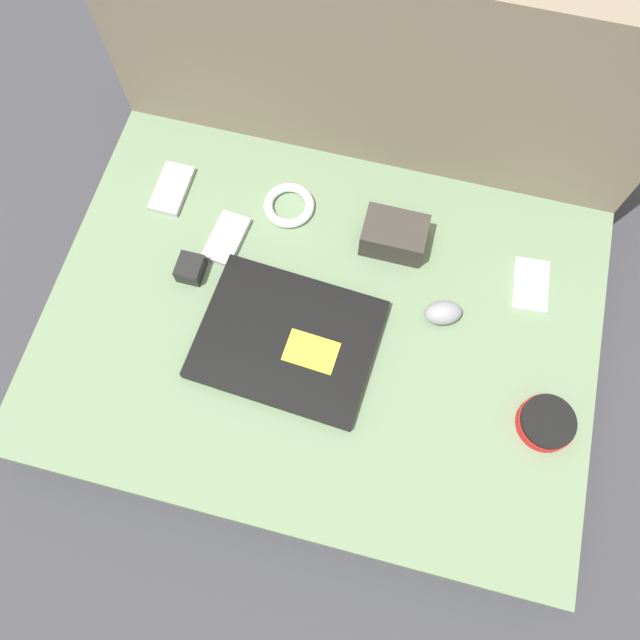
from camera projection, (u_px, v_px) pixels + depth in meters
ground_plane at (320, 346)px, 1.23m from camera, size 8.00×8.00×0.00m
couch_seat at (320, 335)px, 1.18m from camera, size 0.99×0.72×0.12m
couch_backrest at (382, 68)px, 1.14m from camera, size 0.99×0.20×0.54m
laptop at (288, 339)px, 1.10m from camera, size 0.32×0.26×0.03m
computer_mouse at (443, 313)px, 1.10m from camera, size 0.08×0.07×0.04m
speaker_puck at (546, 423)px, 1.04m from camera, size 0.10×0.10×0.03m
phone_silver at (531, 285)px, 1.14m from camera, size 0.07×0.11×0.01m
phone_black at (172, 189)px, 1.21m from camera, size 0.06×0.11×0.01m
phone_small at (227, 239)px, 1.17m from camera, size 0.07×0.11×0.01m
camera_pouch at (394, 235)px, 1.15m from camera, size 0.12×0.08×0.06m
charger_brick at (190, 269)px, 1.14m from camera, size 0.05×0.05×0.04m
cable_coil at (289, 205)px, 1.19m from camera, size 0.10×0.10×0.02m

